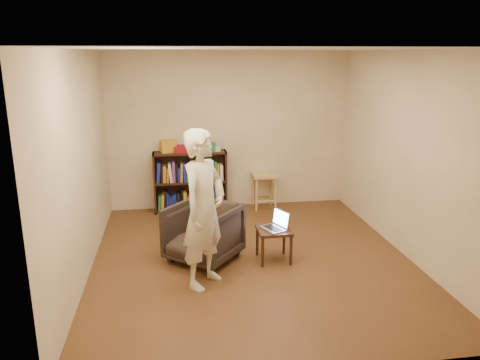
{
  "coord_description": "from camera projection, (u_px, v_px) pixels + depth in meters",
  "views": [
    {
      "loc": [
        -0.97,
        -5.44,
        2.56
      ],
      "look_at": [
        -0.1,
        0.35,
        0.97
      ],
      "focal_mm": 35.0,
      "sensor_mm": 36.0,
      "label": 1
    }
  ],
  "objects": [
    {
      "name": "ceiling",
      "position": [
        253.0,
        49.0,
        5.32
      ],
      "size": [
        4.5,
        4.5,
        0.0
      ],
      "primitive_type": "plane",
      "color": "silver",
      "rests_on": "wall_back"
    },
    {
      "name": "armchair",
      "position": [
        203.0,
        233.0,
        5.89
      ],
      "size": [
        1.11,
        1.12,
        0.73
      ],
      "primitive_type": "imported",
      "rotation": [
        0.0,
        0.0,
        -0.68
      ],
      "color": "#2D231E",
      "rests_on": "floor"
    },
    {
      "name": "person",
      "position": [
        204.0,
        209.0,
        5.14
      ],
      "size": [
        0.74,
        0.78,
        1.79
      ],
      "primitive_type": "imported",
      "rotation": [
        0.0,
        0.0,
        0.92
      ],
      "color": "beige",
      "rests_on": "floor"
    },
    {
      "name": "floor",
      "position": [
        252.0,
        259.0,
        6.0
      ],
      "size": [
        4.5,
        4.5,
        0.0
      ],
      "primitive_type": "plane",
      "color": "#4F2F19",
      "rests_on": "ground"
    },
    {
      "name": "wall_right",
      "position": [
        407.0,
        155.0,
        5.94
      ],
      "size": [
        0.0,
        4.5,
        4.5
      ],
      "primitive_type": "plane",
      "rotation": [
        1.57,
        0.0,
        -1.57
      ],
      "color": "beige",
      "rests_on": "floor"
    },
    {
      "name": "red_cloth",
      "position": [
        184.0,
        149.0,
        7.61
      ],
      "size": [
        0.33,
        0.25,
        0.1
      ],
      "primitive_type": "cube",
      "rotation": [
        0.0,
        0.0,
        -0.07
      ],
      "color": "maroon",
      "rests_on": "bookshelf"
    },
    {
      "name": "box_green",
      "position": [
        211.0,
        147.0,
        7.64
      ],
      "size": [
        0.16,
        0.16,
        0.15
      ],
      "primitive_type": "cube",
      "rotation": [
        0.0,
        0.0,
        -0.14
      ],
      "color": "#1D6F41",
      "rests_on": "bookshelf"
    },
    {
      "name": "wall_back",
      "position": [
        229.0,
        131.0,
        7.8
      ],
      "size": [
        4.0,
        0.0,
        4.0
      ],
      "primitive_type": "plane",
      "rotation": [
        1.57,
        0.0,
        0.0
      ],
      "color": "beige",
      "rests_on": "floor"
    },
    {
      "name": "bookshelf",
      "position": [
        191.0,
        185.0,
        7.79
      ],
      "size": [
        1.2,
        0.3,
        1.0
      ],
      "color": "black",
      "rests_on": "floor"
    },
    {
      "name": "stool",
      "position": [
        264.0,
        180.0,
        7.89
      ],
      "size": [
        0.41,
        0.41,
        0.6
      ],
      "color": "#A58250",
      "rests_on": "floor"
    },
    {
      "name": "wall_left",
      "position": [
        81.0,
        166.0,
        5.37
      ],
      "size": [
        0.0,
        4.5,
        4.5
      ],
      "primitive_type": "plane",
      "rotation": [
        1.57,
        0.0,
        1.57
      ],
      "color": "beige",
      "rests_on": "floor"
    },
    {
      "name": "side_table",
      "position": [
        274.0,
        234.0,
        5.89
      ],
      "size": [
        0.41,
        0.41,
        0.42
      ],
      "color": "black",
      "rests_on": "floor"
    },
    {
      "name": "box_yellow",
      "position": [
        168.0,
        146.0,
        7.57
      ],
      "size": [
        0.27,
        0.22,
        0.2
      ],
      "primitive_type": "cube",
      "rotation": [
        0.0,
        0.0,
        0.22
      ],
      "color": "#C08A22",
      "rests_on": "bookshelf"
    },
    {
      "name": "laptop",
      "position": [
        276.0,
        224.0,
        5.88
      ],
      "size": [
        0.36,
        0.39,
        0.23
      ],
      "rotation": [
        0.0,
        0.0,
        -1.14
      ],
      "color": "silver",
      "rests_on": "side_table"
    },
    {
      "name": "box_white",
      "position": [
        218.0,
        149.0,
        7.67
      ],
      "size": [
        0.11,
        0.11,
        0.07
      ],
      "primitive_type": "cube",
      "rotation": [
        0.0,
        0.0,
        -0.14
      ],
      "color": "silver",
      "rests_on": "bookshelf"
    }
  ]
}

